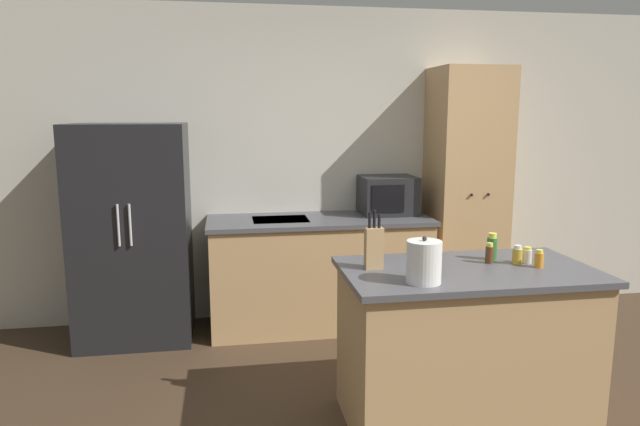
# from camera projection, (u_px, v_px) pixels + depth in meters

# --- Properties ---
(wall_back) EXTENTS (7.20, 0.06, 2.60)m
(wall_back) POSITION_uv_depth(u_px,v_px,m) (365.00, 164.00, 4.94)
(wall_back) COLOR beige
(wall_back) RESTS_ON ground_plane
(refrigerator) EXTENTS (0.84, 0.69, 1.66)m
(refrigerator) POSITION_uv_depth(u_px,v_px,m) (133.00, 233.00, 4.36)
(refrigerator) COLOR black
(refrigerator) RESTS_ON ground_plane
(back_counter) EXTENTS (1.80, 0.68, 0.90)m
(back_counter) POSITION_uv_depth(u_px,v_px,m) (319.00, 272.00, 4.68)
(back_counter) COLOR tan
(back_counter) RESTS_ON ground_plane
(pantry_cabinet) EXTENTS (0.59, 0.56, 2.11)m
(pantry_cabinet) POSITION_uv_depth(u_px,v_px,m) (466.00, 195.00, 4.83)
(pantry_cabinet) COLOR tan
(pantry_cabinet) RESTS_ON ground_plane
(kitchen_island) EXTENTS (1.39, 0.77, 0.90)m
(kitchen_island) POSITION_uv_depth(u_px,v_px,m) (464.00, 345.00, 3.21)
(kitchen_island) COLOR tan
(kitchen_island) RESTS_ON ground_plane
(microwave) EXTENTS (0.45, 0.39, 0.32)m
(microwave) POSITION_uv_depth(u_px,v_px,m) (388.00, 195.00, 4.77)
(microwave) COLOR #232326
(microwave) RESTS_ON back_counter
(knife_block) EXTENTS (0.10, 0.06, 0.33)m
(knife_block) POSITION_uv_depth(u_px,v_px,m) (374.00, 247.00, 3.11)
(knife_block) COLOR tan
(knife_block) RESTS_ON kitchen_island
(spice_bottle_tall_dark) EXTENTS (0.05, 0.05, 0.10)m
(spice_bottle_tall_dark) POSITION_uv_depth(u_px,v_px,m) (539.00, 259.00, 3.14)
(spice_bottle_tall_dark) COLOR orange
(spice_bottle_tall_dark) RESTS_ON kitchen_island
(spice_bottle_short_red) EXTENTS (0.05, 0.05, 0.09)m
(spice_bottle_short_red) POSITION_uv_depth(u_px,v_px,m) (527.00, 256.00, 3.23)
(spice_bottle_short_red) COLOR beige
(spice_bottle_short_red) RESTS_ON kitchen_island
(spice_bottle_amber_oil) EXTENTS (0.05, 0.05, 0.11)m
(spice_bottle_amber_oil) POSITION_uv_depth(u_px,v_px,m) (517.00, 255.00, 3.21)
(spice_bottle_amber_oil) COLOR gold
(spice_bottle_amber_oil) RESTS_ON kitchen_island
(spice_bottle_green_herb) EXTENTS (0.06, 0.06, 0.16)m
(spice_bottle_green_herb) POSITION_uv_depth(u_px,v_px,m) (492.00, 247.00, 3.31)
(spice_bottle_green_herb) COLOR #337033
(spice_bottle_green_herb) RESTS_ON kitchen_island
(spice_bottle_pale_salt) EXTENTS (0.05, 0.05, 0.12)m
(spice_bottle_pale_salt) POSITION_uv_depth(u_px,v_px,m) (489.00, 254.00, 3.23)
(spice_bottle_pale_salt) COLOR #563319
(spice_bottle_pale_salt) RESTS_ON kitchen_island
(kettle) EXTENTS (0.18, 0.18, 0.24)m
(kettle) POSITION_uv_depth(u_px,v_px,m) (424.00, 262.00, 2.85)
(kettle) COLOR white
(kettle) RESTS_ON kitchen_island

